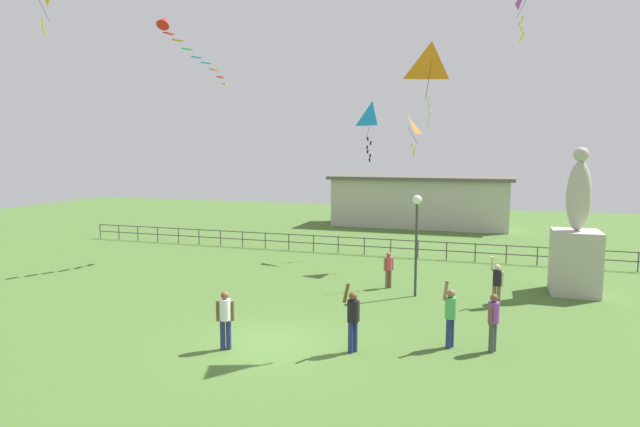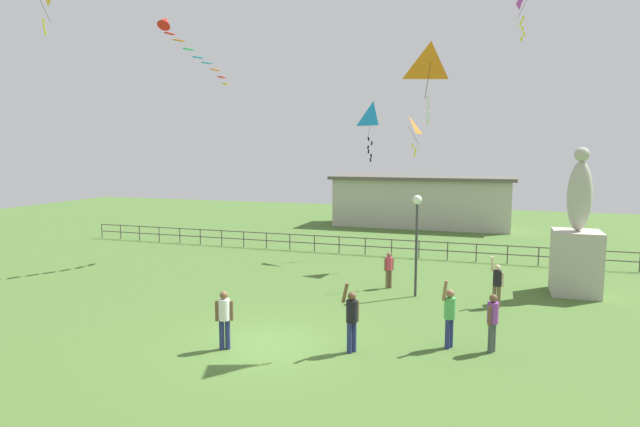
{
  "view_description": "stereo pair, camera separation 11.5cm",
  "coord_description": "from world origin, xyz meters",
  "px_view_note": "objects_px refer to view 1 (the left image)",
  "views": [
    {
      "loc": [
        6.06,
        -13.62,
        5.61
      ],
      "look_at": [
        -0.02,
        5.01,
        3.29
      ],
      "focal_mm": 29.48,
      "sensor_mm": 36.0,
      "label": 1
    },
    {
      "loc": [
        6.17,
        -13.58,
        5.61
      ],
      "look_at": [
        -0.02,
        5.01,
        3.29
      ],
      "focal_mm": 29.48,
      "sensor_mm": 36.0,
      "label": 2
    }
  ],
  "objects_px": {
    "kite_2": "(431,64)",
    "person_0": "(497,282)",
    "person_4": "(225,316)",
    "kite_0": "(408,127)",
    "person_5": "(389,267)",
    "statue_monument": "(576,248)",
    "lamppost": "(417,222)",
    "person_1": "(493,319)",
    "kite_3": "(372,116)",
    "person_3": "(353,317)",
    "streamer_kite": "(169,27)",
    "person_2": "(450,313)"
  },
  "relations": [
    {
      "from": "kite_2",
      "to": "person_0",
      "type": "bearing_deg",
      "value": 64.65
    },
    {
      "from": "person_4",
      "to": "kite_0",
      "type": "bearing_deg",
      "value": 76.13
    },
    {
      "from": "person_5",
      "to": "kite_0",
      "type": "xyz_separation_m",
      "value": [
        -0.01,
        4.52,
        5.9
      ]
    },
    {
      "from": "person_0",
      "to": "statue_monument",
      "type": "bearing_deg",
      "value": 44.39
    },
    {
      "from": "statue_monument",
      "to": "kite_0",
      "type": "bearing_deg",
      "value": 156.79
    },
    {
      "from": "lamppost",
      "to": "kite_2",
      "type": "xyz_separation_m",
      "value": [
        0.95,
        -4.82,
        5.11
      ]
    },
    {
      "from": "person_1",
      "to": "kite_3",
      "type": "relative_size",
      "value": 0.53
    },
    {
      "from": "kite_0",
      "to": "person_3",
      "type": "bearing_deg",
      "value": -88.23
    },
    {
      "from": "lamppost",
      "to": "streamer_kite",
      "type": "bearing_deg",
      "value": 171.77
    },
    {
      "from": "lamppost",
      "to": "person_0",
      "type": "xyz_separation_m",
      "value": [
        2.99,
        -0.51,
        -2.0
      ]
    },
    {
      "from": "statue_monument",
      "to": "person_1",
      "type": "xyz_separation_m",
      "value": [
        -3.07,
        -7.44,
        -0.88
      ]
    },
    {
      "from": "person_4",
      "to": "kite_2",
      "type": "height_order",
      "value": "kite_2"
    },
    {
      "from": "person_4",
      "to": "kite_0",
      "type": "relative_size",
      "value": 0.9
    },
    {
      "from": "person_5",
      "to": "kite_2",
      "type": "relative_size",
      "value": 0.67
    },
    {
      "from": "statue_monument",
      "to": "person_4",
      "type": "relative_size",
      "value": 3.41
    },
    {
      "from": "person_3",
      "to": "kite_2",
      "type": "bearing_deg",
      "value": 39.68
    },
    {
      "from": "person_0",
      "to": "kite_3",
      "type": "bearing_deg",
      "value": 128.71
    },
    {
      "from": "person_4",
      "to": "person_5",
      "type": "xyz_separation_m",
      "value": [
        3.14,
        8.16,
        -0.11
      ]
    },
    {
      "from": "statue_monument",
      "to": "person_3",
      "type": "height_order",
      "value": "statue_monument"
    },
    {
      "from": "person_0",
      "to": "streamer_kite",
      "type": "height_order",
      "value": "streamer_kite"
    },
    {
      "from": "person_5",
      "to": "kite_3",
      "type": "relative_size",
      "value": 0.48
    },
    {
      "from": "lamppost",
      "to": "person_0",
      "type": "distance_m",
      "value": 3.63
    },
    {
      "from": "person_2",
      "to": "person_3",
      "type": "bearing_deg",
      "value": -154.77
    },
    {
      "from": "person_0",
      "to": "streamer_kite",
      "type": "distance_m",
      "value": 18.28
    },
    {
      "from": "lamppost",
      "to": "kite_0",
      "type": "height_order",
      "value": "kite_0"
    },
    {
      "from": "kite_0",
      "to": "kite_2",
      "type": "height_order",
      "value": "kite_2"
    },
    {
      "from": "kite_3",
      "to": "lamppost",
      "type": "bearing_deg",
      "value": -65.35
    },
    {
      "from": "kite_0",
      "to": "person_5",
      "type": "bearing_deg",
      "value": -89.86
    },
    {
      "from": "lamppost",
      "to": "person_5",
      "type": "height_order",
      "value": "lamppost"
    },
    {
      "from": "person_0",
      "to": "person_2",
      "type": "height_order",
      "value": "person_2"
    },
    {
      "from": "person_1",
      "to": "kite_3",
      "type": "height_order",
      "value": "kite_3"
    },
    {
      "from": "kite_2",
      "to": "streamer_kite",
      "type": "height_order",
      "value": "streamer_kite"
    },
    {
      "from": "lamppost",
      "to": "person_1",
      "type": "distance_m",
      "value": 6.15
    },
    {
      "from": "person_0",
      "to": "person_4",
      "type": "relative_size",
      "value": 1.09
    },
    {
      "from": "person_3",
      "to": "kite_0",
      "type": "distance_m",
      "value": 13.1
    },
    {
      "from": "statue_monument",
      "to": "person_5",
      "type": "bearing_deg",
      "value": -168.54
    },
    {
      "from": "person_0",
      "to": "person_1",
      "type": "distance_m",
      "value": 4.57
    },
    {
      "from": "person_0",
      "to": "streamer_kite",
      "type": "xyz_separation_m",
      "value": [
        -14.83,
        2.22,
        10.45
      ]
    },
    {
      "from": "person_0",
      "to": "streamer_kite",
      "type": "relative_size",
      "value": 0.4
    },
    {
      "from": "person_1",
      "to": "kite_0",
      "type": "distance_m",
      "value": 12.69
    },
    {
      "from": "person_5",
      "to": "kite_0",
      "type": "bearing_deg",
      "value": 90.14
    },
    {
      "from": "kite_2",
      "to": "streamer_kite",
      "type": "distance_m",
      "value": 14.75
    },
    {
      "from": "streamer_kite",
      "to": "kite_3",
      "type": "bearing_deg",
      "value": 34.79
    },
    {
      "from": "statue_monument",
      "to": "person_5",
      "type": "xyz_separation_m",
      "value": [
        -7.16,
        -1.45,
        -0.97
      ]
    },
    {
      "from": "kite_2",
      "to": "kite_3",
      "type": "bearing_deg",
      "value": 109.64
    },
    {
      "from": "person_1",
      "to": "streamer_kite",
      "type": "bearing_deg",
      "value": 155.2
    },
    {
      "from": "statue_monument",
      "to": "person_2",
      "type": "height_order",
      "value": "statue_monument"
    },
    {
      "from": "person_3",
      "to": "lamppost",
      "type": "bearing_deg",
      "value": 82.14
    },
    {
      "from": "person_2",
      "to": "kite_2",
      "type": "bearing_deg",
      "value": 157.55
    },
    {
      "from": "person_3",
      "to": "statue_monument",
      "type": "bearing_deg",
      "value": 51.97
    }
  ]
}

